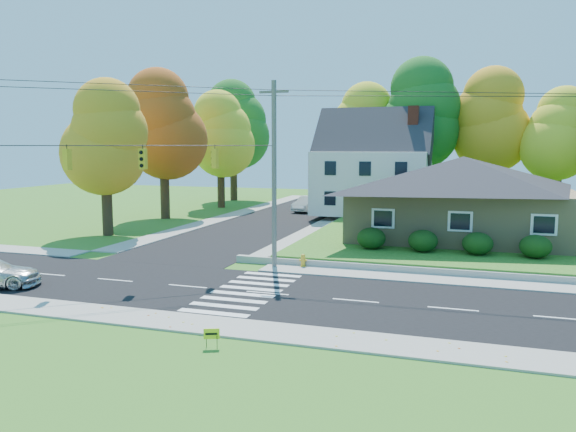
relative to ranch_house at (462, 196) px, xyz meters
name	(u,v)px	position (x,y,z in m)	size (l,w,h in m)	color
ground	(267,294)	(-8.00, -16.00, -3.27)	(120.00, 120.00, 0.00)	#3D7923
road_main	(267,293)	(-8.00, -16.00, -3.26)	(90.00, 8.00, 0.02)	black
road_cross	(283,217)	(-16.00, 10.00, -3.25)	(8.00, 44.00, 0.02)	black
sidewalk_north	(300,270)	(-8.00, -11.00, -3.23)	(90.00, 2.00, 0.08)	#9C9A90
sidewalk_south	(220,326)	(-8.00, -21.00, -3.23)	(90.00, 2.00, 0.08)	#9C9A90
lawn	(533,233)	(5.00, 5.00, -3.02)	(30.00, 30.00, 0.50)	#3D7923
ranch_house	(462,196)	(0.00, 0.00, 0.00)	(14.60, 10.60, 5.40)	tan
colonial_house	(373,168)	(-7.96, 12.00, 1.32)	(10.40, 8.40, 9.60)	silver
hedge_row	(450,242)	(-0.50, -6.20, -2.13)	(10.70, 1.70, 1.27)	#163A10
traffic_infrastructure	(274,177)	(-8.15, -14.65, 1.88)	(38.10, 10.66, 10.00)	#666059
tree_lot_0	(364,129)	(-10.00, 18.00, 5.04)	(6.72, 6.72, 12.51)	#3F2A19
tree_lot_1	(424,114)	(-4.00, 17.00, 6.35)	(7.84, 7.84, 14.60)	#3F2A19
tree_lot_2	(489,121)	(2.00, 18.00, 5.70)	(7.28, 7.28, 13.56)	#3F2A19
tree_lot_3	(560,134)	(8.00, 17.00, 4.39)	(6.16, 6.16, 11.47)	#3F2A19
tree_west_0	(104,138)	(-25.00, -4.00, 3.89)	(6.16, 6.16, 11.47)	#3F2A19
tree_west_1	(163,125)	(-26.00, 6.00, 5.20)	(7.28, 7.28, 13.56)	#3F2A19
tree_west_2	(220,135)	(-25.00, 16.00, 4.54)	(6.72, 6.72, 12.51)	#3F2A19
tree_west_3	(233,125)	(-27.00, 24.00, 5.85)	(7.84, 7.84, 14.60)	#3F2A19
white_car	(308,204)	(-15.04, 15.15, -2.47)	(1.64, 4.71, 1.55)	silver
fire_hydrant	(303,261)	(-8.01, -10.32, -2.90)	(0.44, 0.34, 0.76)	gold
yard_sign	(212,334)	(-7.39, -22.99, -2.80)	(0.49, 0.23, 0.65)	black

